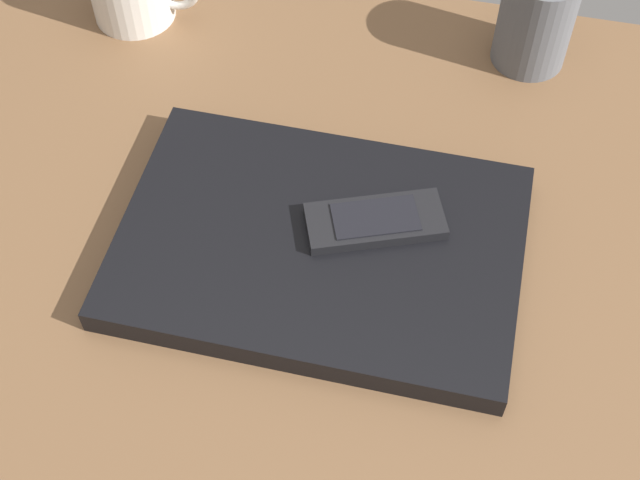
# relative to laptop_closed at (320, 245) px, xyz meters

# --- Properties ---
(desk_surface) EXTENTS (1.20, 0.80, 0.03)m
(desk_surface) POSITION_rel_laptop_closed_xyz_m (-0.01, -0.03, -0.03)
(desk_surface) COLOR brown
(desk_surface) RESTS_ON ground
(laptop_closed) EXTENTS (0.35, 0.24, 0.02)m
(laptop_closed) POSITION_rel_laptop_closed_xyz_m (0.00, 0.00, 0.00)
(laptop_closed) COLOR black
(laptop_closed) RESTS_ON desk_surface
(cell_phone_on_laptop) EXTENTS (0.13, 0.09, 0.01)m
(cell_phone_on_laptop) POSITION_rel_laptop_closed_xyz_m (0.04, 0.02, 0.02)
(cell_phone_on_laptop) COLOR black
(cell_phone_on_laptop) RESTS_ON laptop_closed
(pen_cup) EXTENTS (0.08, 0.08, 0.10)m
(pen_cup) POSITION_rel_laptop_closed_xyz_m (0.15, 0.29, 0.04)
(pen_cup) COLOR #595B60
(pen_cup) RESTS_ON desk_surface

